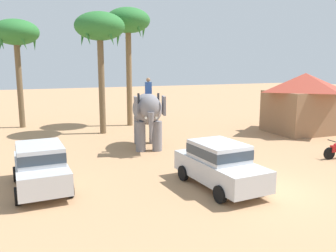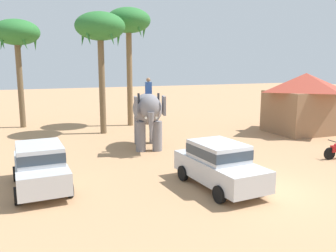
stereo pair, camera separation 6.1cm
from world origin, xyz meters
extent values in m
plane|color=tan|center=(0.00, 0.00, 0.00)|extent=(120.00, 120.00, 0.00)
cube|color=#B7BABF|center=(-1.07, 0.83, 0.68)|extent=(1.92, 4.19, 0.76)
cube|color=#B7BABF|center=(-1.07, 0.93, 1.38)|extent=(1.67, 2.18, 0.64)
cube|color=#2D3842|center=(-1.07, 0.93, 1.38)|extent=(1.69, 2.20, 0.35)
cylinder|color=black|center=(-0.15, -0.39, 0.30)|extent=(0.21, 0.61, 0.60)
cylinder|color=black|center=(-1.85, -0.48, 0.30)|extent=(0.21, 0.61, 0.60)
cylinder|color=black|center=(-0.29, 2.15, 0.30)|extent=(0.21, 0.61, 0.60)
cylinder|color=black|center=(-1.99, 2.06, 0.30)|extent=(0.21, 0.61, 0.60)
cube|color=#B7BABF|center=(-7.23, 3.29, 0.68)|extent=(1.81, 4.14, 0.76)
cube|color=#B7BABF|center=(-7.23, 3.19, 1.38)|extent=(1.61, 2.14, 0.64)
cube|color=#2D3842|center=(-7.23, 3.19, 1.38)|extent=(1.63, 2.16, 0.35)
cylinder|color=black|center=(-8.11, 4.53, 0.30)|extent=(0.20, 0.60, 0.60)
cylinder|color=black|center=(-6.41, 4.58, 0.30)|extent=(0.20, 0.60, 0.60)
cylinder|color=black|center=(-8.05, 1.99, 0.30)|extent=(0.20, 0.60, 0.60)
cylinder|color=black|center=(-6.35, 2.04, 0.30)|extent=(0.20, 0.60, 0.60)
ellipsoid|color=slate|center=(-1.36, 7.98, 2.15)|extent=(2.34, 3.41, 1.70)
cylinder|color=slate|center=(-1.18, 6.97, 0.80)|extent=(0.52, 0.52, 1.60)
cylinder|color=slate|center=(-2.03, 7.20, 0.80)|extent=(0.52, 0.52, 1.60)
cylinder|color=slate|center=(-0.70, 8.77, 0.80)|extent=(0.52, 0.52, 1.60)
cylinder|color=slate|center=(-1.55, 8.99, 0.80)|extent=(0.52, 0.52, 1.60)
ellipsoid|color=slate|center=(-1.78, 6.41, 2.45)|extent=(1.32, 1.25, 1.20)
cube|color=slate|center=(-1.06, 6.32, 2.50)|extent=(0.32, 0.80, 0.96)
cube|color=slate|center=(-2.45, 6.69, 2.50)|extent=(0.32, 0.80, 0.96)
cone|color=slate|center=(-1.90, 5.97, 1.45)|extent=(0.44, 0.44, 1.60)
cone|color=beige|center=(-1.63, 5.96, 1.95)|extent=(0.26, 0.57, 0.21)
cone|color=beige|center=(-2.13, 6.09, 1.95)|extent=(0.26, 0.57, 0.21)
cube|color=#2D519E|center=(-1.58, 7.16, 3.35)|extent=(0.39, 0.32, 0.60)
sphere|color=#8E6647|center=(-1.58, 7.16, 3.77)|extent=(0.22, 0.22, 0.22)
cylinder|color=#333338|center=(-1.08, 7.02, 2.80)|extent=(0.12, 0.12, 0.55)
cylinder|color=#333338|center=(-2.08, 7.29, 2.80)|extent=(0.12, 0.12, 0.55)
cylinder|color=black|center=(5.87, 2.06, 0.30)|extent=(0.61, 0.17, 0.60)
cylinder|color=black|center=(5.95, 2.05, 0.92)|extent=(0.10, 0.55, 0.04)
cylinder|color=brown|center=(-0.21, 15.14, 3.75)|extent=(0.41, 0.41, 7.50)
ellipsoid|color=#286B2D|center=(-0.21, 15.14, 7.70)|extent=(3.20, 3.20, 1.80)
cone|color=#286B2D|center=(0.99, 15.14, 7.20)|extent=(0.40, 0.92, 1.64)
cone|color=#286B2D|center=(0.16, 16.28, 7.20)|extent=(0.91, 0.57, 1.67)
cone|color=#286B2D|center=(-1.18, 15.85, 7.20)|extent=(0.73, 0.83, 1.69)
cone|color=#286B2D|center=(-1.18, 14.44, 7.20)|extent=(0.73, 0.83, 1.69)
cone|color=#286B2D|center=(0.16, 14.00, 7.20)|extent=(0.91, 0.57, 1.67)
cylinder|color=brown|center=(-7.73, 17.42, 3.30)|extent=(0.40, 0.40, 6.59)
ellipsoid|color=#286B2D|center=(-7.73, 17.42, 6.79)|extent=(3.20, 3.20, 1.80)
cone|color=#286B2D|center=(-6.53, 17.42, 6.29)|extent=(0.40, 0.92, 1.64)
cone|color=#286B2D|center=(-7.36, 18.56, 6.29)|extent=(0.91, 0.57, 1.67)
cone|color=#286B2D|center=(-8.71, 18.12, 6.29)|extent=(0.73, 0.83, 1.69)
cone|color=#286B2D|center=(-8.71, 16.71, 6.29)|extent=(0.73, 0.83, 1.69)
cone|color=#286B2D|center=(-7.36, 16.28, 6.29)|extent=(0.91, 0.57, 1.67)
cylinder|color=brown|center=(-2.78, 12.87, 3.38)|extent=(0.40, 0.40, 6.77)
ellipsoid|color=#286B2D|center=(-2.78, 12.87, 6.97)|extent=(3.20, 3.20, 1.80)
cone|color=#286B2D|center=(-1.58, 12.87, 6.47)|extent=(0.40, 0.92, 1.64)
cone|color=#286B2D|center=(-2.41, 14.01, 6.47)|extent=(0.91, 0.57, 1.67)
cone|color=#286B2D|center=(-3.75, 13.58, 6.47)|extent=(0.73, 0.83, 1.69)
cone|color=#286B2D|center=(-3.75, 12.17, 6.47)|extent=(0.73, 0.83, 1.69)
cone|color=#286B2D|center=(-2.41, 11.73, 6.47)|extent=(0.91, 0.57, 1.67)
cube|color=#8C6647|center=(9.80, 7.91, 1.40)|extent=(4.50, 3.72, 2.80)
pyramid|color=#9E3828|center=(9.80, 7.91, 3.40)|extent=(5.12, 4.34, 1.20)
camera|label=1|loc=(-7.72, -9.86, 4.55)|focal=37.05mm
camera|label=2|loc=(-7.67, -9.88, 4.55)|focal=37.05mm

